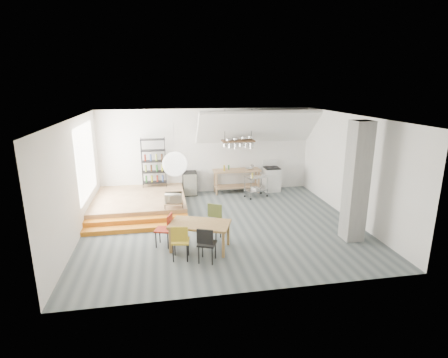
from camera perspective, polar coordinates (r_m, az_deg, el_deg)
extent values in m
plane|color=#4A5456|center=(10.50, -0.24, -7.58)|extent=(8.00, 8.00, 0.00)
cube|color=silver|center=(13.37, -2.83, 4.57)|extent=(8.00, 0.04, 3.20)
cube|color=silver|center=(10.13, -23.15, -0.16)|extent=(0.04, 7.00, 3.20)
cube|color=silver|center=(11.36, 20.05, 1.73)|extent=(0.04, 7.00, 3.20)
cube|color=white|center=(9.72, -0.26, 10.08)|extent=(8.00, 7.00, 0.02)
cube|color=white|center=(13.00, 5.44, 8.45)|extent=(4.40, 1.44, 1.32)
cube|color=white|center=(11.51, -21.57, 2.77)|extent=(0.02, 2.50, 2.20)
cube|color=#8B6645|center=(12.20, -13.57, -3.71)|extent=(3.00, 3.00, 0.40)
cube|color=orange|center=(10.43, -14.08, -7.85)|extent=(3.00, 0.35, 0.13)
cube|color=orange|center=(10.73, -13.99, -6.80)|extent=(3.00, 0.35, 0.27)
cube|color=gray|center=(9.76, 20.81, -0.46)|extent=(0.50, 0.50, 3.20)
cube|color=#8B6645|center=(13.37, 2.08, 1.42)|extent=(1.80, 0.60, 0.06)
cube|color=#8B6645|center=(13.54, 2.06, -1.17)|extent=(1.70, 0.55, 0.04)
cube|color=#8B6645|center=(13.88, 5.18, -0.03)|extent=(0.06, 0.06, 0.86)
cube|color=#8B6645|center=(13.55, -1.52, -0.36)|extent=(0.06, 0.06, 0.86)
cube|color=#8B6645|center=(13.47, 5.67, -0.52)|extent=(0.06, 0.06, 0.86)
cube|color=#8B6645|center=(13.13, -1.23, -0.87)|extent=(0.06, 0.06, 0.86)
cube|color=white|center=(13.84, 7.74, -0.08)|extent=(0.60, 0.60, 0.90)
cube|color=black|center=(13.72, 7.81, 1.81)|extent=(0.58, 0.58, 0.03)
cube|color=white|center=(13.95, 7.48, 2.60)|extent=(0.60, 0.05, 0.25)
cylinder|color=black|center=(13.89, 8.19, 2.07)|extent=(0.18, 0.18, 0.02)
cylinder|color=black|center=(13.80, 7.09, 2.03)|extent=(0.18, 0.18, 0.02)
cylinder|color=black|center=(13.63, 8.55, 1.80)|extent=(0.18, 0.18, 0.02)
cylinder|color=black|center=(13.54, 7.43, 1.76)|extent=(0.18, 0.18, 0.02)
cube|color=#452E1B|center=(12.95, 2.32, 6.24)|extent=(1.20, 0.50, 0.05)
cylinder|color=black|center=(12.77, 0.13, 8.73)|extent=(0.02, 0.02, 1.15)
cylinder|color=black|center=(12.99, 4.53, 8.79)|extent=(0.02, 0.02, 1.15)
cylinder|color=silver|center=(12.83, 0.17, 5.53)|extent=(0.16, 0.16, 0.12)
cylinder|color=silver|center=(12.87, 1.05, 5.47)|extent=(0.20, 0.20, 0.16)
cylinder|color=silver|center=(12.91, 1.92, 5.41)|extent=(0.16, 0.16, 0.20)
cylinder|color=silver|center=(12.94, 2.79, 5.60)|extent=(0.20, 0.20, 0.12)
cylinder|color=silver|center=(12.99, 3.66, 5.54)|extent=(0.16, 0.16, 0.16)
cylinder|color=silver|center=(13.05, 4.51, 5.47)|extent=(0.20, 0.20, 0.20)
cylinder|color=black|center=(13.21, -9.57, 2.91)|extent=(0.02, 0.02, 1.80)
cylinder|color=black|center=(13.23, -13.21, 2.74)|extent=(0.02, 0.02, 1.80)
cylinder|color=black|center=(12.86, -9.54, 2.58)|extent=(0.02, 0.02, 1.80)
cylinder|color=black|center=(12.88, -13.28, 2.40)|extent=(0.02, 0.02, 1.80)
cube|color=black|center=(13.22, -11.23, -0.51)|extent=(0.88, 0.38, 0.02)
cube|color=black|center=(13.12, -11.32, 1.17)|extent=(0.88, 0.38, 0.02)
cube|color=black|center=(13.03, -11.41, 2.87)|extent=(0.88, 0.38, 0.02)
cube|color=black|center=(12.95, -11.50, 4.60)|extent=(0.88, 0.38, 0.02)
cube|color=black|center=(12.89, -11.60, 6.35)|extent=(0.88, 0.38, 0.03)
cylinder|color=#2E732F|center=(13.18, -11.26, 0.07)|extent=(0.07, 0.07, 0.24)
cylinder|color=#A5A81C|center=(13.09, -11.35, 1.76)|extent=(0.07, 0.07, 0.24)
cylinder|color=maroon|center=(13.00, -11.44, 3.48)|extent=(0.07, 0.07, 0.24)
cube|color=#8B6645|center=(10.88, -8.23, -3.82)|extent=(0.60, 0.40, 0.03)
cylinder|color=black|center=(11.08, -6.85, -3.88)|extent=(0.02, 0.02, 0.13)
cylinder|color=black|center=(11.06, -9.65, -4.01)|extent=(0.02, 0.02, 0.13)
cylinder|color=black|center=(10.76, -6.74, -4.46)|extent=(0.02, 0.02, 0.13)
cylinder|color=black|center=(10.74, -9.62, -4.60)|extent=(0.02, 0.02, 0.13)
sphere|color=white|center=(8.56, -8.05, 2.44)|extent=(0.60, 0.60, 0.60)
cube|color=brown|center=(8.86, -3.97, -7.35)|extent=(1.68, 1.30, 0.06)
cube|color=brown|center=(9.19, 0.70, -8.85)|extent=(0.08, 0.08, 0.65)
cube|color=brown|center=(9.49, -7.34, -8.19)|extent=(0.08, 0.08, 0.65)
cube|color=brown|center=(8.56, -0.11, -10.74)|extent=(0.08, 0.08, 0.65)
cube|color=brown|center=(8.88, -8.73, -9.94)|extent=(0.08, 0.08, 0.65)
cube|color=#A68A1C|center=(8.50, -7.10, -10.01)|extent=(0.47, 0.47, 0.04)
cube|color=#A68A1C|center=(8.23, -7.29, -8.93)|extent=(0.39, 0.10, 0.36)
cylinder|color=black|center=(8.48, -8.29, -11.92)|extent=(0.03, 0.03, 0.45)
cylinder|color=black|center=(8.45, -6.02, -11.96)|extent=(0.03, 0.03, 0.45)
cylinder|color=black|center=(8.77, -8.03, -10.94)|extent=(0.03, 0.03, 0.45)
cylinder|color=black|center=(8.74, -5.84, -10.97)|extent=(0.03, 0.03, 0.45)
cube|color=black|center=(8.35, -2.78, -10.47)|extent=(0.53, 0.53, 0.04)
cube|color=black|center=(8.08, -3.13, -9.40)|extent=(0.37, 0.18, 0.35)
cylinder|color=black|center=(8.35, -4.15, -12.27)|extent=(0.03, 0.03, 0.45)
cylinder|color=black|center=(8.28, -1.94, -12.51)|extent=(0.03, 0.03, 0.45)
cylinder|color=black|center=(8.63, -3.54, -11.30)|extent=(0.03, 0.03, 0.45)
cylinder|color=black|center=(8.56, -1.40, -11.52)|extent=(0.03, 0.03, 0.45)
cube|color=#5B6831|center=(9.44, -1.94, -7.12)|extent=(0.59, 0.59, 0.04)
cube|color=#5B6831|center=(9.51, -1.52, -5.19)|extent=(0.38, 0.24, 0.38)
cylinder|color=black|center=(9.62, -0.58, -8.25)|extent=(0.03, 0.03, 0.48)
cylinder|color=black|center=(9.74, -2.50, -7.97)|extent=(0.03, 0.03, 0.48)
cylinder|color=black|center=(9.33, -1.33, -9.05)|extent=(0.03, 0.03, 0.48)
cylinder|color=black|center=(9.45, -3.31, -8.74)|extent=(0.03, 0.03, 0.48)
cube|color=#A32717|center=(9.23, -9.86, -8.14)|extent=(0.50, 0.50, 0.04)
cube|color=#A32717|center=(9.08, -8.84, -6.78)|extent=(0.16, 0.37, 0.35)
cylinder|color=black|center=(9.14, -9.13, -9.93)|extent=(0.03, 0.03, 0.44)
cylinder|color=black|center=(9.41, -8.56, -9.12)|extent=(0.03, 0.03, 0.44)
cylinder|color=black|center=(9.23, -11.06, -9.75)|extent=(0.03, 0.03, 0.44)
cylinder|color=black|center=(9.50, -10.43, -8.96)|extent=(0.03, 0.03, 0.44)
cube|color=silver|center=(12.90, 5.32, 0.41)|extent=(0.91, 0.70, 0.04)
cube|color=silver|center=(13.04, 5.26, -1.79)|extent=(0.91, 0.70, 0.03)
cylinder|color=silver|center=(13.37, 6.09, -0.78)|extent=(0.03, 0.03, 0.77)
sphere|color=black|center=(13.48, 6.05, -2.28)|extent=(0.07, 0.07, 0.07)
cylinder|color=silver|center=(12.95, 3.42, -1.25)|extent=(0.03, 0.03, 0.77)
sphere|color=black|center=(13.06, 3.39, -2.79)|extent=(0.07, 0.07, 0.07)
cylinder|color=silver|center=(13.07, 7.11, -1.19)|extent=(0.03, 0.03, 0.77)
sphere|color=black|center=(13.18, 7.06, -2.72)|extent=(0.07, 0.07, 0.07)
cylinder|color=silver|center=(12.64, 4.41, -1.69)|extent=(0.03, 0.03, 0.77)
sphere|color=black|center=(12.75, 4.38, -3.26)|extent=(0.07, 0.07, 0.07)
cube|color=black|center=(13.28, -5.61, -0.69)|extent=(0.52, 0.52, 0.89)
imported|color=beige|center=(10.83, -8.26, -3.03)|extent=(0.54, 0.39, 0.29)
imported|color=silver|center=(13.41, 3.99, 1.69)|extent=(0.29, 0.29, 0.06)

